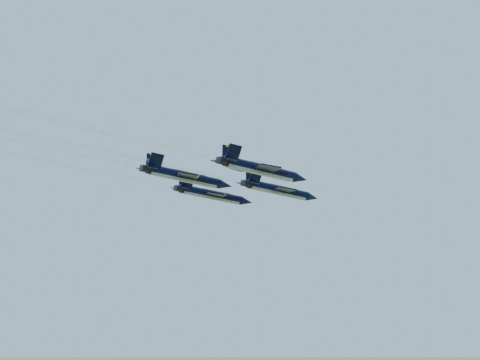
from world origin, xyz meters
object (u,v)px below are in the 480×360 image
Objects in this scene: jet_lead at (280,190)px; jet_slot at (186,177)px; jet_left at (213,195)px; jet_right at (262,170)px.

jet_slot is at bearing -87.75° from jet_lead.
jet_lead is 14.97m from jet_left.
jet_lead is 21.78m from jet_slot.
jet_right is (20.97, -9.61, 0.00)m from jet_left.
jet_lead is 1.00× the size of jet_left.
jet_left is 23.07m from jet_right.
jet_lead and jet_right have the same top height.
jet_left is at bearing -135.91° from jet_lead.
jet_lead is 1.00× the size of jet_right.
jet_right is 1.00× the size of jet_slot.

